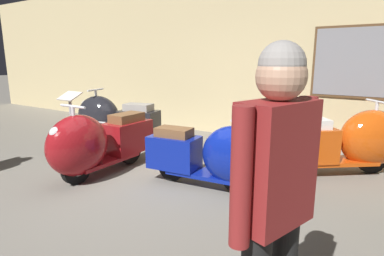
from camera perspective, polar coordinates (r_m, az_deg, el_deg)
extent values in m
plane|color=slate|center=(4.32, -10.46, -9.63)|extent=(60.00, 60.00, 0.00)
cube|color=#CCB784|center=(6.71, 8.75, 12.93)|extent=(18.00, 0.20, 3.38)
cube|color=brown|center=(6.03, 26.43, 10.50)|extent=(1.19, 0.03, 1.19)
cube|color=gray|center=(6.01, 26.41, 10.51)|extent=(1.11, 0.01, 1.11)
cylinder|color=black|center=(6.54, -16.58, -0.50)|extent=(0.43, 0.17, 0.42)
cylinder|color=silver|center=(6.54, -16.58, -0.50)|extent=(0.20, 0.14, 0.19)
cylinder|color=black|center=(5.99, -9.05, -1.28)|extent=(0.43, 0.17, 0.42)
cylinder|color=silver|center=(5.99, -9.05, -1.28)|extent=(0.20, 0.14, 0.19)
cube|color=black|center=(6.25, -12.97, -1.06)|extent=(1.05, 0.57, 0.05)
ellipsoid|color=black|center=(6.45, -16.38, 2.04)|extent=(0.97, 0.71, 0.79)
cube|color=black|center=(5.96, -9.47, 0.90)|extent=(0.78, 0.56, 0.46)
cube|color=gray|center=(5.91, -9.57, 3.68)|extent=(0.55, 0.39, 0.13)
sphere|color=silver|center=(6.60, -18.52, 4.05)|extent=(0.16, 0.16, 0.16)
cylinder|color=silver|center=(6.41, -16.80, 5.26)|extent=(0.05, 0.05, 0.29)
cylinder|color=silver|center=(6.40, -16.88, 6.56)|extent=(0.13, 0.46, 0.03)
cube|color=silver|center=(6.25, -17.82, 1.16)|extent=(0.69, 0.16, 0.03)
cylinder|color=black|center=(4.42, -19.99, -6.79)|extent=(0.09, 0.42, 0.42)
cylinder|color=silver|center=(4.42, -19.99, -6.79)|extent=(0.10, 0.19, 0.19)
cylinder|color=black|center=(5.04, -11.01, -3.93)|extent=(0.09, 0.42, 0.42)
cylinder|color=silver|center=(5.04, -11.01, -3.93)|extent=(0.10, 0.19, 0.19)
cube|color=maroon|center=(4.72, -15.18, -5.52)|extent=(0.38, 0.99, 0.05)
ellipsoid|color=maroon|center=(4.37, -19.73, -2.93)|extent=(0.55, 0.88, 0.79)
cube|color=maroon|center=(4.96, -11.45, -1.48)|extent=(0.42, 0.71, 0.46)
cube|color=brown|center=(4.90, -11.59, 1.84)|extent=(0.29, 0.50, 0.13)
sphere|color=silver|center=(4.15, -23.15, -0.86)|extent=(0.16, 0.16, 0.16)
cylinder|color=silver|center=(4.27, -20.42, 1.71)|extent=(0.05, 0.05, 0.29)
cylinder|color=silver|center=(4.25, -20.56, 3.65)|extent=(0.46, 0.04, 0.03)
cylinder|color=black|center=(3.93, 8.10, -8.81)|extent=(0.39, 0.12, 0.38)
cylinder|color=silver|center=(3.93, 8.10, -8.81)|extent=(0.18, 0.11, 0.17)
cylinder|color=black|center=(4.28, -3.61, -6.94)|extent=(0.39, 0.12, 0.38)
cylinder|color=silver|center=(4.28, -3.61, -6.94)|extent=(0.18, 0.11, 0.17)
cube|color=navy|center=(4.09, 1.98, -8.13)|extent=(0.94, 0.45, 0.05)
ellipsoid|color=navy|center=(3.86, 7.54, -4.93)|extent=(0.86, 0.59, 0.73)
cube|color=navy|center=(4.20, -3.19, -4.30)|extent=(0.69, 0.46, 0.42)
cube|color=brown|center=(4.13, -3.24, -0.74)|extent=(0.49, 0.32, 0.11)
sphere|color=silver|center=(3.73, 11.54, -2.49)|extent=(0.14, 0.14, 0.14)
cylinder|color=silver|center=(3.76, 8.10, -0.13)|extent=(0.04, 0.04, 0.27)
cylinder|color=silver|center=(3.74, 8.16, 1.87)|extent=(0.08, 0.42, 0.03)
cube|color=silver|center=(4.09, 8.63, -4.65)|extent=(0.64, 0.09, 0.02)
cylinder|color=black|center=(5.21, 29.48, -4.81)|extent=(0.38, 0.33, 0.42)
cylinder|color=silver|center=(5.21, 29.48, -4.81)|extent=(0.21, 0.20, 0.19)
cylinder|color=black|center=(4.72, 19.37, -5.54)|extent=(0.38, 0.33, 0.42)
cylinder|color=silver|center=(4.72, 19.37, -5.54)|extent=(0.21, 0.20, 0.19)
cube|color=#C6470F|center=(4.95, 24.66, -5.41)|extent=(1.02, 0.92, 0.05)
ellipsoid|color=#C6470F|center=(5.11, 29.35, -1.62)|extent=(1.03, 0.98, 0.80)
cube|color=#C6470F|center=(4.67, 20.04, -2.80)|extent=(0.82, 0.78, 0.46)
cube|color=silver|center=(4.61, 20.31, 0.74)|extent=(0.58, 0.55, 0.13)
cylinder|color=silver|center=(5.06, 30.08, 2.45)|extent=(0.05, 0.05, 0.29)
cylinder|color=silver|center=(5.04, 30.26, 4.10)|extent=(0.31, 0.38, 0.03)
cube|color=silver|center=(5.33, 27.68, -1.49)|extent=(0.56, 0.45, 0.03)
cube|color=maroon|center=(1.52, 14.77, -6.29)|extent=(0.31, 0.43, 0.59)
cylinder|color=maroon|center=(1.72, 19.40, -4.81)|extent=(0.09, 0.09, 0.61)
cylinder|color=maroon|center=(1.35, 8.77, -8.93)|extent=(0.09, 0.09, 0.61)
sphere|color=tan|center=(1.45, 15.64, 8.89)|extent=(0.22, 0.22, 0.22)
sphere|color=gray|center=(1.45, 15.76, 10.88)|extent=(0.21, 0.21, 0.21)
cylinder|color=#333338|center=(5.20, -20.16, -6.24)|extent=(0.28, 0.28, 0.02)
cylinder|color=#A5A5AD|center=(5.07, -20.59, -0.61)|extent=(0.04, 0.04, 1.02)
cube|color=silver|center=(4.98, -21.06, 5.37)|extent=(0.33, 0.23, 0.12)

